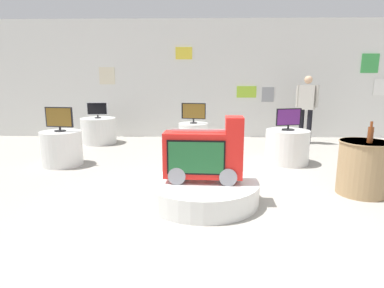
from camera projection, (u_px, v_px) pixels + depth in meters
ground_plane at (217, 207)px, 4.02m from camera, size 30.00×30.00×0.00m
back_wall_display at (208, 80)px, 8.81m from camera, size 12.52×0.13×3.27m
main_display_pedestal at (203, 191)px, 4.19m from camera, size 1.49×1.49×0.28m
novelty_firetruck_tv at (204, 156)px, 4.08m from camera, size 1.04×0.43×0.86m
display_pedestal_left_rear at (62, 148)px, 5.98m from camera, size 0.76×0.76×0.66m
tv_on_left_rear at (59, 118)px, 5.87m from camera, size 0.55×0.21×0.46m
display_pedestal_center_rear at (99, 131)px, 8.11m from camera, size 0.89×0.89×0.66m
tv_on_center_rear at (97, 109)px, 8.00m from camera, size 0.52×0.16×0.40m
display_pedestal_right_rear at (194, 138)px, 7.12m from camera, size 0.67×0.67×0.66m
tv_on_right_rear at (194, 112)px, 7.00m from camera, size 0.54×0.17×0.45m
display_pedestal_far_right at (287, 147)px, 6.13m from camera, size 0.84×0.84×0.66m
tv_on_far_right at (289, 119)px, 6.02m from camera, size 0.51×0.24×0.42m
side_table_round at (363, 167)px, 4.42m from camera, size 0.69×0.69×0.77m
bottle_on_side_table at (370, 134)px, 4.22m from camera, size 0.07×0.07×0.29m
shopper_browsing_near_truck at (307, 104)px, 7.96m from camera, size 0.48×0.38×1.72m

